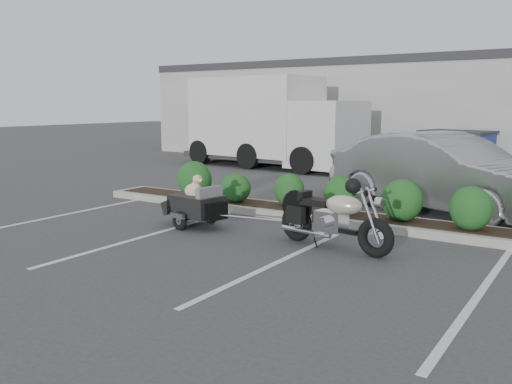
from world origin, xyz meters
The scene contains 8 objects.
ground centered at (0.00, 0.00, 0.00)m, with size 90.00×90.00×0.00m, color #38383A.
planter_kerb centered at (1.00, 2.20, 0.07)m, with size 12.00×1.00×0.15m, color #9E9E93.
building centered at (0.00, 17.00, 2.00)m, with size 26.00×10.00×4.00m, color #9EA099.
motorcycle centered at (1.53, 0.30, 0.48)m, with size 2.08×0.83×1.20m.
pet_trailer centered at (-1.25, 0.32, 0.42)m, with size 1.69×0.96×0.99m.
sedan centered at (2.20, 4.20, 0.83)m, with size 1.76×5.04×1.66m, color #9E9FA5.
dumpster centered at (0.88, 11.00, 0.71)m, with size 2.38×1.86×1.40m.
delivery_truck centered at (-5.17, 9.38, 1.53)m, with size 7.19×3.08×3.20m.
Camera 1 is at (5.06, -7.29, 2.26)m, focal length 38.00 mm.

